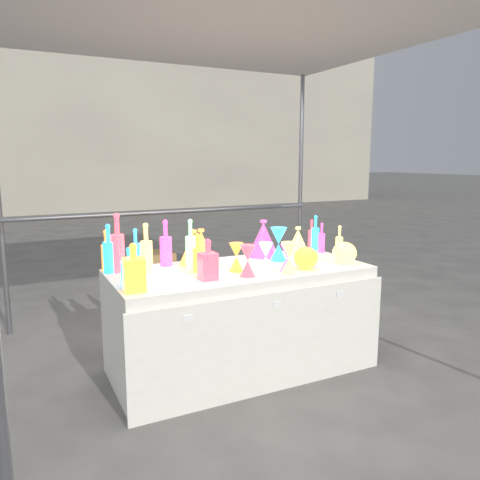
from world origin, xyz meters
name	(u,v)px	position (x,y,z in m)	size (l,w,h in m)	color
ground	(240,368)	(0.00, 0.00, 0.00)	(80.00, 80.00, 0.00)	slate
canopy_tent	(239,22)	(0.00, 0.01, 2.38)	(3.15, 3.15, 2.46)	gray
display_table	(241,319)	(0.00, -0.01, 0.37)	(1.84, 0.83, 0.75)	white
background_building	(167,118)	(4.00, 14.00, 3.00)	(14.00, 6.00, 6.00)	#BDB49D
cardboard_box_closed	(150,268)	(0.07, 2.61, 0.19)	(0.52, 0.38, 0.38)	#AD844E
cardboard_box_flat	(144,274)	(0.09, 2.98, 0.03)	(0.66, 0.47, 0.06)	#AD844E
bottle_0	(107,250)	(-0.85, 0.35, 0.89)	(0.07, 0.07, 0.28)	red
bottle_1	(109,248)	(-0.85, 0.27, 0.92)	(0.08, 0.08, 0.33)	#198A23
bottle_2	(118,243)	(-0.79, 0.26, 0.95)	(0.09, 0.09, 0.40)	orange
bottle_3	(166,243)	(-0.44, 0.30, 0.92)	(0.09, 0.09, 0.33)	#1B5DA2
bottle_4	(146,248)	(-0.62, 0.17, 0.92)	(0.08, 0.08, 0.34)	teal
bottle_5	(191,243)	(-0.29, 0.20, 0.92)	(0.07, 0.07, 0.34)	#C627A9
bottle_6	(198,253)	(-0.31, 0.03, 0.88)	(0.07, 0.07, 0.27)	red
bottle_7	(136,249)	(-0.67, 0.28, 0.89)	(0.07, 0.07, 0.29)	#198A23
decanter_0	(134,267)	(-0.81, -0.26, 0.89)	(0.12, 0.12, 0.29)	red
decanter_1	(208,259)	(-0.33, -0.20, 0.88)	(0.11, 0.11, 0.26)	orange
decanter_2	(130,267)	(-0.81, -0.17, 0.87)	(0.10, 0.10, 0.25)	#198A23
hourglass_0	(248,261)	(-0.06, -0.24, 0.85)	(0.10, 0.10, 0.21)	orange
hourglass_1	(287,258)	(0.24, -0.23, 0.84)	(0.09, 0.09, 0.19)	#1B5DA2
hourglass_2	(289,258)	(0.21, -0.30, 0.86)	(0.11, 0.11, 0.21)	teal
hourglass_3	(266,257)	(0.12, -0.15, 0.85)	(0.10, 0.10, 0.20)	#C627A9
hourglass_4	(236,257)	(-0.07, -0.08, 0.85)	(0.10, 0.10, 0.20)	red
hourglass_5	(279,244)	(0.37, 0.10, 0.88)	(0.13, 0.13, 0.25)	#198A23
globe_0	(306,259)	(0.40, -0.23, 0.82)	(0.17, 0.17, 0.14)	red
globe_1	(344,254)	(0.75, -0.21, 0.82)	(0.18, 0.18, 0.14)	teal
globe_3	(308,259)	(0.45, -0.18, 0.81)	(0.14, 0.14, 0.12)	#1B5DA2
lampshade_0	(194,247)	(-0.25, 0.26, 0.88)	(0.21, 0.21, 0.25)	#F0FB35
lampshade_1	(201,246)	(-0.18, 0.28, 0.88)	(0.21, 0.21, 0.25)	#F0FB35
lampshade_2	(263,238)	(0.34, 0.28, 0.89)	(0.25, 0.25, 0.29)	#1B5DA2
lampshade_3	(298,241)	(0.63, 0.22, 0.86)	(0.19, 0.19, 0.22)	teal
bottle_8	(315,233)	(0.86, 0.30, 0.90)	(0.07, 0.07, 0.30)	#198A23
bottle_9	(312,234)	(0.86, 0.36, 0.88)	(0.06, 0.06, 0.25)	orange
bottle_10	(322,237)	(0.86, 0.22, 0.87)	(0.05, 0.05, 0.24)	#1B5DA2
bottle_11	(339,241)	(0.86, -0.01, 0.88)	(0.06, 0.06, 0.25)	teal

